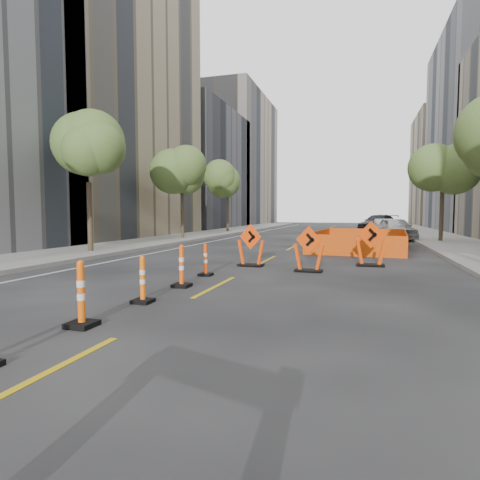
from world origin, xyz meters
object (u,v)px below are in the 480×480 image
(channelizer_3, at_px, (81,294))
(chevron_sign_left, at_px, (251,245))
(channelizer_5, at_px, (182,266))
(channelizer_6, at_px, (206,260))
(parked_car_mid, at_px, (385,227))
(chevron_sign_right, at_px, (371,244))
(parked_car_near, at_px, (395,228))
(chevron_sign_center, at_px, (309,249))
(channelizer_4, at_px, (143,279))
(parked_car_far, at_px, (378,223))

(channelizer_3, bearing_deg, chevron_sign_left, 84.97)
(channelizer_5, bearing_deg, channelizer_6, 92.76)
(parked_car_mid, bearing_deg, chevron_sign_right, -97.14)
(channelizer_6, height_order, parked_car_near, parked_car_near)
(chevron_sign_center, bearing_deg, channelizer_5, -109.71)
(channelizer_4, relative_size, chevron_sign_center, 0.68)
(channelizer_5, bearing_deg, parked_car_mid, 76.15)
(channelizer_4, xyz_separation_m, parked_car_far, (6.09, 34.40, 0.33))
(channelizer_3, distance_m, parked_car_mid, 30.03)
(parked_car_far, bearing_deg, channelizer_3, -76.11)
(channelizer_4, bearing_deg, channelizer_5, 89.39)
(parked_car_mid, bearing_deg, channelizer_4, -105.70)
(chevron_sign_right, bearing_deg, chevron_sign_left, 173.09)
(parked_car_near, bearing_deg, channelizer_5, -122.06)
(channelizer_4, bearing_deg, channelizer_6, 91.07)
(channelizer_3, xyz_separation_m, channelizer_6, (-0.02, 5.69, -0.08))
(channelizer_5, bearing_deg, chevron_sign_center, 52.37)
(parked_car_far, bearing_deg, chevron_sign_right, -69.29)
(channelizer_5, bearing_deg, channelizer_4, -90.61)
(channelizer_4, relative_size, chevron_sign_left, 0.67)
(chevron_sign_right, xyz_separation_m, parked_car_mid, (1.53, 19.92, -0.12))
(chevron_sign_left, distance_m, chevron_sign_right, 4.29)
(channelizer_3, relative_size, channelizer_6, 1.16)
(chevron_sign_right, distance_m, parked_car_near, 15.02)
(channelizer_5, height_order, parked_car_mid, parked_car_mid)
(parked_car_mid, distance_m, parked_car_far, 6.96)
(chevron_sign_left, distance_m, parked_car_near, 17.22)
(parked_car_near, height_order, parked_car_mid, parked_car_near)
(chevron_sign_right, xyz_separation_m, parked_car_near, (1.95, 14.90, -0.02))
(channelizer_3, xyz_separation_m, channelizer_5, (0.07, 3.79, -0.02))
(channelizer_6, bearing_deg, parked_car_mid, 74.89)
(channelizer_3, height_order, chevron_sign_left, chevron_sign_left)
(chevron_sign_right, distance_m, parked_car_mid, 19.98)
(channelizer_5, xyz_separation_m, parked_car_mid, (6.30, 25.55, 0.14))
(channelizer_4, bearing_deg, parked_car_far, 79.97)
(channelizer_3, bearing_deg, parked_car_near, 74.42)
(channelizer_6, distance_m, chevron_sign_left, 2.63)
(chevron_sign_left, xyz_separation_m, parked_car_far, (5.41, 28.10, 0.08))
(channelizer_3, relative_size, parked_car_near, 0.24)
(channelizer_6, bearing_deg, parked_car_near, 69.94)
(chevron_sign_left, relative_size, chevron_sign_right, 0.94)
(channelizer_4, bearing_deg, chevron_sign_left, 83.91)
(channelizer_3, distance_m, chevron_sign_right, 10.59)
(chevron_sign_center, bearing_deg, parked_car_near, 94.90)
(parked_car_near, distance_m, parked_car_far, 12.00)
(chevron_sign_right, bearing_deg, parked_car_mid, 62.12)
(chevron_sign_right, distance_m, parked_car_far, 26.91)
(parked_car_mid, bearing_deg, chevron_sign_left, -107.69)
(chevron_sign_left, bearing_deg, parked_car_near, 88.29)
(channelizer_6, relative_size, chevron_sign_left, 0.65)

